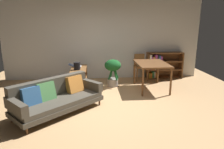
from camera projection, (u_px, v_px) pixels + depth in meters
The scene contains 10 objects.
ground_plane at pixel (108, 108), 4.77m from camera, with size 8.16×8.16×0.00m, color tan.
back_wall_panel at pixel (103, 40), 7.04m from camera, with size 6.80×0.10×2.70m, color silver.
fabric_couch at pixel (56, 97), 4.50m from camera, with size 1.99×1.92×0.74m.
media_console at pixel (79, 78), 6.20m from camera, with size 0.46×1.12×0.61m.
open_laptop at pixel (76, 66), 6.32m from camera, with size 0.40×0.29×0.10m.
desk_speaker at pixel (77, 66), 5.91m from camera, with size 0.19×0.19×0.22m.
potted_floor_plant at pixel (113, 69), 6.28m from camera, with size 0.51×0.51×0.85m.
dining_table at pixel (152, 66), 5.96m from camera, with size 0.87×1.27×0.80m.
dining_chair_near at pixel (140, 65), 7.03m from camera, with size 0.44×0.45×0.89m.
bookshelf at pixel (161, 65), 7.25m from camera, with size 1.26×0.32×0.93m.
Camera 1 is at (-0.29, -4.42, 1.96)m, focal length 32.58 mm.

